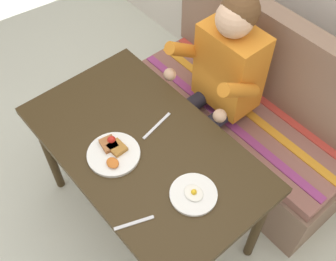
# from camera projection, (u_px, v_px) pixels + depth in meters

# --- Properties ---
(ground_plane) EXTENTS (8.00, 8.00, 0.00)m
(ground_plane) POSITION_uv_depth(u_px,v_px,m) (149.00, 216.00, 2.51)
(ground_plane) COLOR silver
(table) EXTENTS (1.20, 0.70, 0.73)m
(table) POSITION_uv_depth(u_px,v_px,m) (144.00, 156.00, 2.00)
(table) COLOR #362713
(table) RESTS_ON ground
(couch) EXTENTS (1.44, 0.56, 1.00)m
(couch) POSITION_uv_depth(u_px,v_px,m) (244.00, 118.00, 2.55)
(couch) COLOR #826652
(couch) RESTS_ON ground
(person) EXTENTS (0.45, 0.61, 1.21)m
(person) POSITION_uv_depth(u_px,v_px,m) (220.00, 76.00, 2.20)
(person) COLOR orange
(person) RESTS_ON ground
(plate_breakfast) EXTENTS (0.25, 0.25, 0.05)m
(plate_breakfast) POSITION_uv_depth(u_px,v_px,m) (113.00, 153.00, 1.89)
(plate_breakfast) COLOR white
(plate_breakfast) RESTS_ON table
(plate_eggs) EXTENTS (0.21, 0.21, 0.04)m
(plate_eggs) POSITION_uv_depth(u_px,v_px,m) (194.00, 194.00, 1.77)
(plate_eggs) COLOR white
(plate_eggs) RESTS_ON table
(fork) EXTENTS (0.07, 0.16, 0.00)m
(fork) POSITION_uv_depth(u_px,v_px,m) (134.00, 223.00, 1.69)
(fork) COLOR silver
(fork) RESTS_ON table
(knife) EXTENTS (0.05, 0.20, 0.00)m
(knife) POSITION_uv_depth(u_px,v_px,m) (157.00, 126.00, 2.00)
(knife) COLOR silver
(knife) RESTS_ON table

